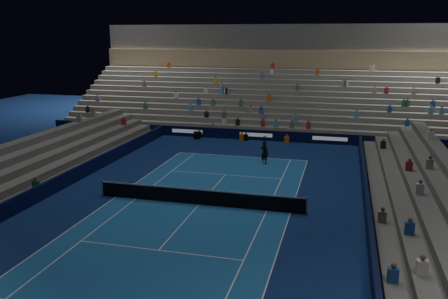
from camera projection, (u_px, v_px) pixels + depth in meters
ground at (199, 205)px, 28.27m from camera, size 90.00×90.00×0.00m
court_surface at (199, 205)px, 28.27m from camera, size 10.97×23.77×0.01m
sponsor_barrier_far at (256, 135)px, 45.55m from camera, size 44.00×0.25×1.00m
sponsor_barrier_east at (368, 211)px, 25.80m from camera, size 0.25×37.00×1.00m
sponsor_barrier_west at (56, 184)px, 30.50m from camera, size 0.25×37.00×1.00m
grandstand_main at (272, 94)px, 53.72m from camera, size 44.00×15.20×11.20m
grandstand_east at (436, 210)px, 24.86m from camera, size 5.00×37.00×2.50m
grandstand_west at (10, 174)px, 31.25m from camera, size 5.00×37.00×2.50m
tennis_net at (199, 197)px, 28.15m from camera, size 12.90×0.10×1.10m
tennis_player at (265, 152)px, 37.08m from camera, size 0.80×0.68×1.85m
broadcast_camera at (196, 135)px, 46.17m from camera, size 0.70×1.06×0.68m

